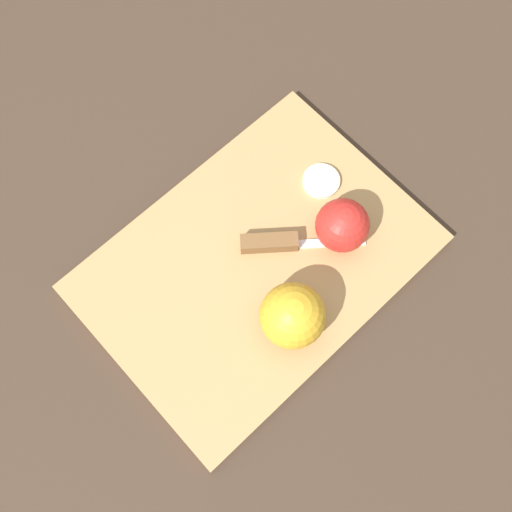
{
  "coord_description": "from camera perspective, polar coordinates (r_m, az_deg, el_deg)",
  "views": [
    {
      "loc": [
        -0.18,
        -0.14,
        0.72
      ],
      "look_at": [
        0.0,
        0.0,
        0.04
      ],
      "focal_mm": 42.0,
      "sensor_mm": 36.0,
      "label": 1
    }
  ],
  "objects": [
    {
      "name": "apple_slice",
      "position": [
        0.78,
        6.27,
        7.07
      ],
      "size": [
        0.05,
        0.05,
        0.01
      ],
      "color": "#EFE5C6",
      "rests_on": "cutting_board"
    },
    {
      "name": "knife",
      "position": [
        0.74,
        1.92,
        1.19
      ],
      "size": [
        0.11,
        0.13,
        0.02
      ],
      "rotation": [
        0.0,
        0.0,
        -0.85
      ],
      "color": "silver",
      "rests_on": "cutting_board"
    },
    {
      "name": "cutting_board",
      "position": [
        0.75,
        0.0,
        -0.69
      ],
      "size": [
        0.45,
        0.35,
        0.02
      ],
      "color": "#A37A4C",
      "rests_on": "ground_plane"
    },
    {
      "name": "apple_half_right",
      "position": [
        0.73,
        8.23,
        2.89
      ],
      "size": [
        0.07,
        0.07,
        0.07
      ],
      "rotation": [
        0.0,
        0.0,
        3.66
      ],
      "color": "red",
      "rests_on": "cutting_board"
    },
    {
      "name": "apple_half_left",
      "position": [
        0.68,
        3.52,
        -5.72
      ],
      "size": [
        0.08,
        0.08,
        0.08
      ],
      "rotation": [
        0.0,
        0.0,
        4.71
      ],
      "color": "gold",
      "rests_on": "cutting_board"
    },
    {
      "name": "ground_plane",
      "position": [
        0.76,
        0.0,
        -0.88
      ],
      "size": [
        4.0,
        4.0,
        0.0
      ],
      "primitive_type": "plane",
      "color": "#38281E"
    }
  ]
}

